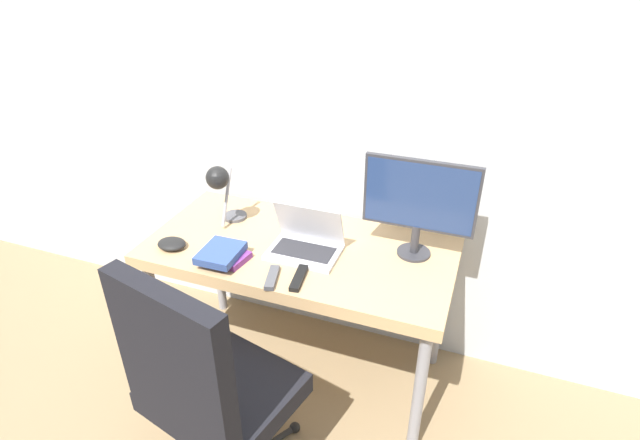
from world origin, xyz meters
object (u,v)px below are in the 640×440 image
at_px(laptop, 306,242).
at_px(monitor, 419,201).
at_px(office_chair, 204,384).
at_px(book_stack, 223,254).
at_px(game_controller, 172,244).
at_px(desk_lamp, 221,185).

relative_size(laptop, monitor, 0.65).
height_order(laptop, office_chair, office_chair).
bearing_deg(laptop, book_stack, -148.21).
height_order(laptop, monitor, monitor).
bearing_deg(book_stack, game_controller, 177.77).
xyz_separation_m(desk_lamp, game_controller, (-0.14, -0.24, -0.21)).
height_order(monitor, desk_lamp, monitor).
bearing_deg(desk_lamp, game_controller, -119.12).
distance_m(desk_lamp, game_controller, 0.35).
distance_m(monitor, desk_lamp, 0.91).
relative_size(monitor, game_controller, 3.62).
relative_size(laptop, office_chair, 0.29).
bearing_deg(book_stack, desk_lamp, 118.22).
relative_size(desk_lamp, office_chair, 0.30).
relative_size(laptop, game_controller, 2.36).
bearing_deg(game_controller, office_chair, -48.15).
bearing_deg(laptop, monitor, 18.33).
bearing_deg(monitor, game_controller, -162.22).
xyz_separation_m(monitor, game_controller, (-1.04, -0.33, -0.25)).
distance_m(monitor, book_stack, 0.87).
height_order(desk_lamp, office_chair, office_chair).
relative_size(laptop, book_stack, 1.48).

